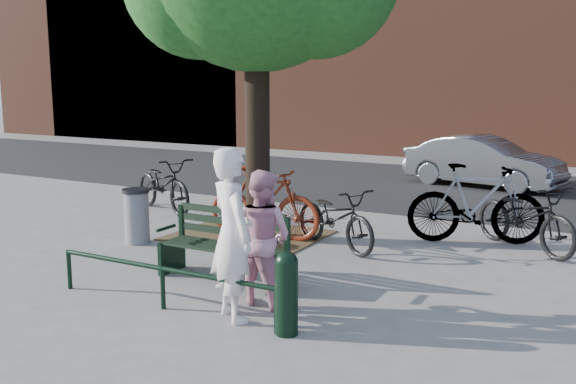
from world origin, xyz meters
The scene contains 15 objects.
ground centered at (0.00, 0.00, 0.00)m, with size 90.00×90.00×0.00m, color gray.
dirt_pit centered at (-1.00, 2.20, 0.01)m, with size 2.40×2.00×0.02m, color brown.
road centered at (0.00, 8.50, 0.01)m, with size 40.00×7.00×0.01m, color black.
park_bench centered at (0.00, 0.08, 0.48)m, with size 1.74×0.54×0.97m.
guard_railing centered at (0.00, -1.20, 0.40)m, with size 3.06×0.06×0.51m.
person_left centered at (0.86, -1.05, 0.95)m, with size 0.69×0.45×1.90m, color white.
person_right centered at (0.90, -0.49, 0.79)m, with size 0.77×0.60×1.59m, color #CE8D9F.
bollard centered at (1.60, -1.17, 0.48)m, with size 0.24×0.24×0.89m.
litter_bin centered at (-2.32, 0.96, 0.45)m, with size 0.43×0.43×0.88m.
bicycle_a centered at (-3.56, 3.13, 0.54)m, with size 0.72×2.07×1.09m, color black.
bicycle_b centered at (-0.69, 2.20, 0.60)m, with size 0.56×1.99×1.19m, color #631F0E.
bicycle_c centered at (0.60, 2.20, 0.49)m, with size 0.65×1.85×0.97m, color black.
bicycle_d centered at (2.44, 3.56, 0.64)m, with size 0.60×2.14×1.29m, color gray.
bicycle_e centered at (3.21, 3.50, 0.53)m, with size 0.70×2.00×1.05m, color black.
parked_car centered at (1.35, 9.16, 0.62)m, with size 1.31×3.75×1.24m, color slate.
Camera 1 is at (4.64, -6.66, 2.61)m, focal length 40.00 mm.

